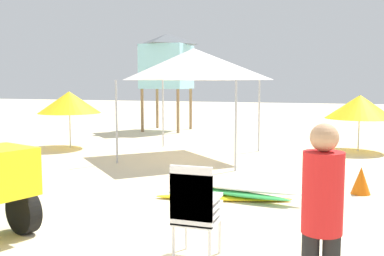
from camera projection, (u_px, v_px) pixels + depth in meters
stacked_plastic_chairs at (195, 205)px, 4.86m from camera, size 0.48×0.48×1.11m
surfboard_pile at (229, 193)px, 7.51m from camera, size 2.55×0.83×0.24m
lifeguard_near_center at (322, 214)px, 3.44m from camera, size 0.32×0.32×1.69m
popup_canopy at (194, 64)px, 11.62m from camera, size 3.07×3.07×2.91m
lifeguard_tower at (167, 61)px, 18.12m from camera, size 1.98×1.98×4.01m
beach_umbrella_left at (69, 102)px, 13.39m from camera, size 1.91×1.91×1.74m
beach_umbrella_mid at (360, 107)px, 12.75m from camera, size 1.98×1.98×1.65m
traffic_cone_near at (361, 180)px, 7.88m from camera, size 0.35×0.35×0.50m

